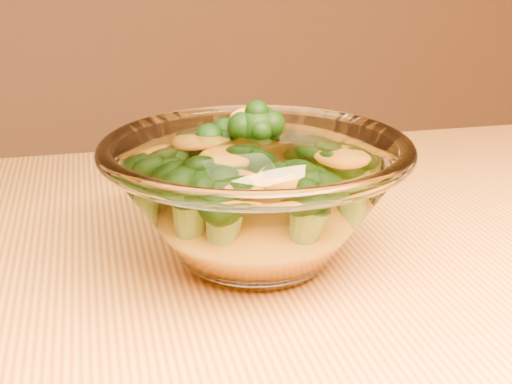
% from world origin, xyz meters
% --- Properties ---
extents(glass_bowl, '(0.19, 0.19, 0.09)m').
position_xyz_m(glass_bowl, '(0.06, 0.12, 0.80)').
color(glass_bowl, white).
rests_on(glass_bowl, table).
extents(cheese_sauce, '(0.11, 0.11, 0.03)m').
position_xyz_m(cheese_sauce, '(0.06, 0.12, 0.78)').
color(cheese_sauce, orange).
rests_on(cheese_sauce, glass_bowl).
extents(broccoli_heap, '(0.13, 0.14, 0.07)m').
position_xyz_m(broccoli_heap, '(0.06, 0.13, 0.81)').
color(broccoli_heap, black).
rests_on(broccoli_heap, cheese_sauce).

